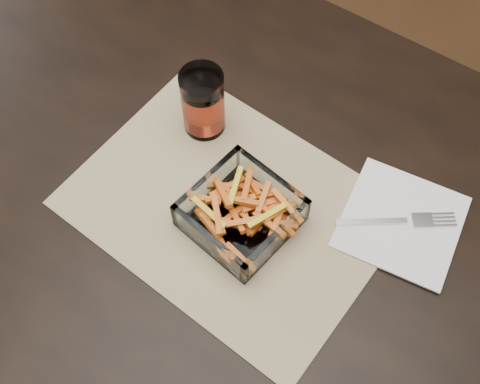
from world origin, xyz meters
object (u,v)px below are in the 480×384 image
glass_bowl (241,214)px  tumbler (203,104)px  fork (400,221)px  dining_table (204,214)px

glass_bowl → tumbler: bearing=142.9°
glass_bowl → fork: size_ratio=1.05×
glass_bowl → fork: bearing=34.0°
glass_bowl → tumbler: (-0.15, 0.11, 0.03)m
glass_bowl → dining_table: bearing=170.9°
glass_bowl → fork: (0.19, 0.13, -0.02)m
dining_table → glass_bowl: bearing=-9.1°
dining_table → fork: fork is taller
glass_bowl → fork: 0.23m
tumbler → glass_bowl: bearing=-37.1°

